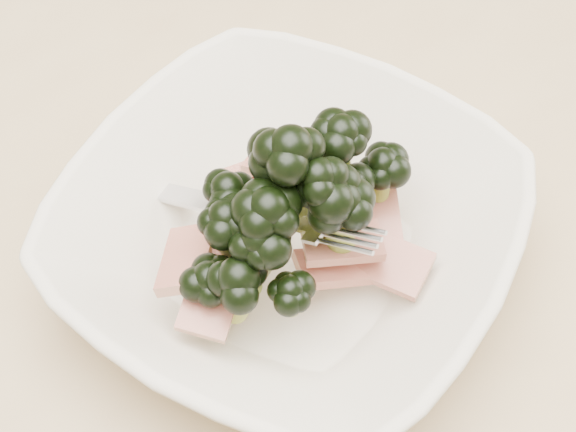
% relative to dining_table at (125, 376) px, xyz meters
% --- Properties ---
extents(dining_table, '(1.20, 0.80, 0.75)m').
position_rel_dining_table_xyz_m(dining_table, '(0.00, 0.00, 0.00)').
color(dining_table, tan).
rests_on(dining_table, ground).
extents(broccoli_dish, '(0.34, 0.34, 0.14)m').
position_rel_dining_table_xyz_m(broccoli_dish, '(0.11, -0.05, 0.14)').
color(broccoli_dish, beige).
rests_on(broccoli_dish, dining_table).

